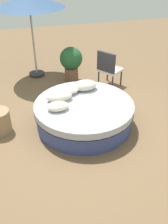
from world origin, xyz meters
TOP-DOWN VIEW (x-y plane):
  - ground_plane at (0.00, 0.00)m, footprint 16.00×16.00m
  - round_bed at (0.00, 0.00)m, footprint 2.02×2.02m
  - throw_pillow_0 at (0.16, 0.56)m, footprint 0.55×0.35m
  - throw_pillow_1 at (-0.21, 0.51)m, footprint 0.46×0.38m
  - throw_pillow_2 at (-0.46, 0.25)m, footprint 0.54×0.29m
  - throw_pillow_3 at (-0.54, -0.10)m, footprint 0.43×0.30m
  - patio_chair at (1.06, 1.51)m, footprint 0.71×0.71m
  - patio_umbrella at (-0.69, 2.72)m, footprint 1.82×1.82m
  - planter at (0.21, 2.12)m, footprint 0.61×0.61m

SIDE VIEW (x-z plane):
  - ground_plane at x=0.00m, z-range 0.00..0.00m
  - round_bed at x=0.00m, z-range 0.01..0.52m
  - patio_chair at x=1.06m, z-range 0.07..1.05m
  - planter at x=0.21m, z-range 0.09..1.04m
  - throw_pillow_3 at x=-0.54m, z-range 0.52..0.68m
  - throw_pillow_1 at x=-0.21m, z-range 0.52..0.69m
  - throw_pillow_2 at x=-0.46m, z-range 0.52..0.71m
  - throw_pillow_0 at x=0.16m, z-range 0.52..0.73m
  - patio_umbrella at x=-0.69m, z-range 0.90..3.10m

